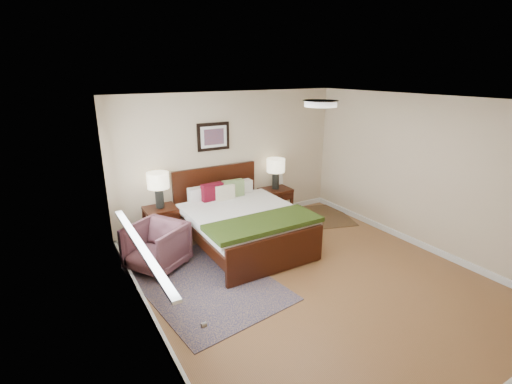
{
  "coord_description": "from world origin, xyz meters",
  "views": [
    {
      "loc": [
        -3.06,
        -3.61,
        2.85
      ],
      "look_at": [
        -0.28,
        1.1,
        1.05
      ],
      "focal_mm": 26.0,
      "sensor_mm": 36.0,
      "label": 1
    }
  ],
  "objects_px": {
    "armchair": "(157,246)",
    "rug_persian": "(206,282)",
    "bed": "(242,217)",
    "nightstand_right": "(276,200)",
    "lamp_left": "(158,183)",
    "lamp_right": "(276,168)",
    "nightstand_left": "(161,215)"
  },
  "relations": [
    {
      "from": "bed",
      "to": "lamp_left",
      "type": "xyz_separation_m",
      "value": [
        -1.12,
        0.82,
        0.54
      ]
    },
    {
      "from": "lamp_left",
      "to": "lamp_right",
      "type": "xyz_separation_m",
      "value": [
        2.34,
        0.0,
        -0.04
      ]
    },
    {
      "from": "nightstand_left",
      "to": "nightstand_right",
      "type": "relative_size",
      "value": 1.06
    },
    {
      "from": "bed",
      "to": "nightstand_right",
      "type": "xyz_separation_m",
      "value": [
        1.22,
        0.81,
        -0.17
      ]
    },
    {
      "from": "lamp_right",
      "to": "armchair",
      "type": "height_order",
      "value": "lamp_right"
    },
    {
      "from": "bed",
      "to": "rug_persian",
      "type": "relative_size",
      "value": 0.94
    },
    {
      "from": "nightstand_left",
      "to": "rug_persian",
      "type": "height_order",
      "value": "nightstand_left"
    },
    {
      "from": "nightstand_left",
      "to": "rug_persian",
      "type": "relative_size",
      "value": 0.28
    },
    {
      "from": "lamp_right",
      "to": "rug_persian",
      "type": "distance_m",
      "value": 2.92
    },
    {
      "from": "lamp_right",
      "to": "rug_persian",
      "type": "height_order",
      "value": "lamp_right"
    },
    {
      "from": "lamp_left",
      "to": "armchair",
      "type": "bearing_deg",
      "value": -111.88
    },
    {
      "from": "bed",
      "to": "lamp_left",
      "type": "height_order",
      "value": "lamp_left"
    },
    {
      "from": "lamp_left",
      "to": "lamp_right",
      "type": "distance_m",
      "value": 2.34
    },
    {
      "from": "bed",
      "to": "nightstand_left",
      "type": "distance_m",
      "value": 1.38
    },
    {
      "from": "lamp_left",
      "to": "rug_persian",
      "type": "height_order",
      "value": "lamp_left"
    },
    {
      "from": "lamp_right",
      "to": "armchair",
      "type": "distance_m",
      "value": 2.88
    },
    {
      "from": "nightstand_left",
      "to": "lamp_right",
      "type": "distance_m",
      "value": 2.4
    },
    {
      "from": "nightstand_right",
      "to": "armchair",
      "type": "relative_size",
      "value": 0.77
    },
    {
      "from": "bed",
      "to": "lamp_right",
      "type": "relative_size",
      "value": 3.51
    },
    {
      "from": "lamp_right",
      "to": "bed",
      "type": "bearing_deg",
      "value": -145.99
    },
    {
      "from": "nightstand_left",
      "to": "armchair",
      "type": "relative_size",
      "value": 0.82
    },
    {
      "from": "lamp_left",
      "to": "armchair",
      "type": "relative_size",
      "value": 0.79
    },
    {
      "from": "bed",
      "to": "lamp_right",
      "type": "xyz_separation_m",
      "value": [
        1.22,
        0.82,
        0.5
      ]
    },
    {
      "from": "nightstand_left",
      "to": "lamp_left",
      "type": "relative_size",
      "value": 1.04
    },
    {
      "from": "armchair",
      "to": "rug_persian",
      "type": "xyz_separation_m",
      "value": [
        0.45,
        -0.77,
        -0.35
      ]
    },
    {
      "from": "lamp_left",
      "to": "armchair",
      "type": "xyz_separation_m",
      "value": [
        -0.33,
        -0.83,
        -0.72
      ]
    },
    {
      "from": "nightstand_right",
      "to": "lamp_left",
      "type": "relative_size",
      "value": 0.98
    },
    {
      "from": "rug_persian",
      "to": "nightstand_left",
      "type": "bearing_deg",
      "value": 87.07
    },
    {
      "from": "bed",
      "to": "lamp_left",
      "type": "relative_size",
      "value": 3.51
    },
    {
      "from": "nightstand_right",
      "to": "lamp_left",
      "type": "bearing_deg",
      "value": 179.67
    },
    {
      "from": "bed",
      "to": "lamp_right",
      "type": "height_order",
      "value": "lamp_right"
    },
    {
      "from": "armchair",
      "to": "rug_persian",
      "type": "relative_size",
      "value": 0.34
    }
  ]
}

